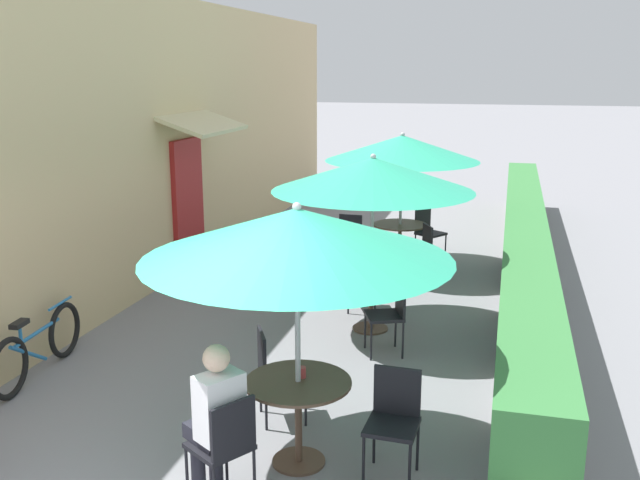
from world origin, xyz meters
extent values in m
cube|color=#D6B784|center=(-2.55, 7.17, 2.10)|extent=(0.24, 14.33, 4.20)
cube|color=maroon|center=(-2.39, 6.45, 1.05)|extent=(0.08, 0.96, 2.10)
cube|color=beige|center=(-2.08, 6.45, 2.35)|extent=(0.78, 1.80, 0.30)
cube|color=gray|center=(2.75, 7.07, 0.23)|extent=(0.44, 13.33, 0.45)
cube|color=#387A3D|center=(2.75, 7.07, 0.73)|extent=(0.60, 12.67, 0.56)
cylinder|color=brown|center=(0.93, 1.40, 0.01)|extent=(0.44, 0.44, 0.02)
cylinder|color=brown|center=(0.93, 1.40, 0.36)|extent=(0.06, 0.06, 0.71)
cylinder|color=brown|center=(0.93, 1.40, 0.72)|extent=(0.87, 0.87, 0.02)
cylinder|color=#B7B7BC|center=(0.93, 1.40, 1.05)|extent=(0.04, 0.04, 2.09)
cone|color=#2DAD84|center=(0.93, 1.40, 1.94)|extent=(2.42, 2.42, 0.40)
sphere|color=#B7B7BC|center=(0.93, 1.40, 2.15)|extent=(0.07, 0.07, 0.07)
cube|color=black|center=(0.51, 0.75, 0.45)|extent=(0.55, 0.55, 0.04)
cube|color=black|center=(0.67, 0.65, 0.66)|extent=(0.23, 0.34, 0.42)
cylinder|color=black|center=(0.46, 1.00, 0.23)|extent=(0.02, 0.02, 0.45)
cylinder|color=black|center=(0.26, 0.70, 0.23)|extent=(0.02, 0.02, 0.45)
cylinder|color=black|center=(0.76, 0.81, 0.23)|extent=(0.02, 0.02, 0.45)
cylinder|color=#23232D|center=(0.40, 0.91, 0.24)|extent=(0.11, 0.11, 0.47)
cylinder|color=#23232D|center=(0.32, 0.78, 0.24)|extent=(0.11, 0.11, 0.47)
cube|color=#23232D|center=(0.44, 0.80, 0.53)|extent=(0.46, 0.45, 0.12)
cube|color=white|center=(0.53, 0.74, 0.78)|extent=(0.37, 0.40, 0.50)
sphere|color=beige|center=(0.51, 0.75, 1.15)|extent=(0.20, 0.20, 0.20)
cube|color=black|center=(1.70, 1.37, 0.45)|extent=(0.42, 0.42, 0.04)
cube|color=black|center=(1.71, 1.56, 0.66)|extent=(0.38, 0.05, 0.42)
cylinder|color=black|center=(1.51, 1.20, 0.23)|extent=(0.02, 0.02, 0.45)
cylinder|color=black|center=(1.87, 1.18, 0.23)|extent=(0.02, 0.02, 0.45)
cylinder|color=black|center=(1.53, 1.56, 0.23)|extent=(0.02, 0.02, 0.45)
cylinder|color=black|center=(1.89, 1.54, 0.23)|extent=(0.02, 0.02, 0.45)
cube|color=black|center=(0.57, 2.09, 0.45)|extent=(0.54, 0.54, 0.04)
cube|color=black|center=(0.40, 2.00, 0.66)|extent=(0.20, 0.35, 0.42)
cylinder|color=black|center=(0.81, 2.01, 0.23)|extent=(0.02, 0.02, 0.45)
cylinder|color=black|center=(0.64, 2.33, 0.23)|extent=(0.02, 0.02, 0.45)
cylinder|color=black|center=(0.49, 1.85, 0.23)|extent=(0.02, 0.02, 0.45)
cylinder|color=black|center=(0.33, 2.17, 0.23)|extent=(0.02, 0.02, 0.45)
cylinder|color=#B73D3D|center=(0.94, 1.48, 0.77)|extent=(0.07, 0.07, 0.09)
cylinder|color=brown|center=(0.91, 4.58, 0.01)|extent=(0.44, 0.44, 0.02)
cylinder|color=brown|center=(0.91, 4.58, 0.36)|extent=(0.06, 0.06, 0.71)
cylinder|color=brown|center=(0.91, 4.58, 0.72)|extent=(0.87, 0.87, 0.02)
cylinder|color=#B7B7BC|center=(0.91, 4.58, 1.05)|extent=(0.04, 0.04, 2.09)
cone|color=#2DAD84|center=(0.91, 4.58, 1.94)|extent=(2.42, 2.42, 0.40)
sphere|color=#B7B7BC|center=(0.91, 4.58, 2.15)|extent=(0.07, 0.07, 0.07)
cube|color=black|center=(1.20, 3.86, 0.45)|extent=(0.52, 0.52, 0.04)
cube|color=black|center=(1.37, 3.93, 0.66)|extent=(0.17, 0.36, 0.42)
cylinder|color=black|center=(0.96, 3.96, 0.23)|extent=(0.02, 0.02, 0.45)
cylinder|color=black|center=(1.10, 3.63, 0.23)|extent=(0.02, 0.02, 0.45)
cylinder|color=black|center=(1.30, 4.10, 0.23)|extent=(0.02, 0.02, 0.45)
cylinder|color=black|center=(1.43, 3.77, 0.23)|extent=(0.02, 0.02, 0.45)
cube|color=black|center=(0.62, 5.30, 0.45)|extent=(0.52, 0.52, 0.04)
cube|color=black|center=(0.44, 5.23, 0.66)|extent=(0.17, 0.36, 0.42)
cylinder|color=black|center=(0.85, 5.20, 0.23)|extent=(0.02, 0.02, 0.45)
cylinder|color=black|center=(0.71, 5.53, 0.23)|extent=(0.02, 0.02, 0.45)
cylinder|color=black|center=(0.52, 5.06, 0.23)|extent=(0.02, 0.02, 0.45)
cylinder|color=black|center=(0.38, 5.39, 0.23)|extent=(0.02, 0.02, 0.45)
cylinder|color=#232328|center=(0.81, 4.56, 0.77)|extent=(0.07, 0.07, 0.09)
cylinder|color=brown|center=(0.83, 7.44, 0.01)|extent=(0.44, 0.44, 0.02)
cylinder|color=brown|center=(0.83, 7.44, 0.36)|extent=(0.06, 0.06, 0.71)
cylinder|color=brown|center=(0.83, 7.44, 0.72)|extent=(0.87, 0.87, 0.02)
cylinder|color=#B7B7BC|center=(0.83, 7.44, 1.05)|extent=(0.04, 0.04, 2.09)
cone|color=#2DAD84|center=(0.83, 7.44, 1.94)|extent=(2.42, 2.42, 0.40)
sphere|color=#B7B7BC|center=(0.83, 7.44, 2.15)|extent=(0.07, 0.07, 0.07)
cube|color=black|center=(1.17, 6.74, 0.45)|extent=(0.54, 0.54, 0.04)
cube|color=black|center=(1.34, 6.83, 0.66)|extent=(0.20, 0.35, 0.42)
cylinder|color=black|center=(0.93, 6.83, 0.23)|extent=(0.02, 0.02, 0.45)
cylinder|color=black|center=(1.09, 6.50, 0.23)|extent=(0.02, 0.02, 0.45)
cylinder|color=black|center=(1.25, 6.99, 0.23)|extent=(0.02, 0.02, 0.45)
cylinder|color=black|center=(1.41, 6.66, 0.23)|extent=(0.02, 0.02, 0.45)
cube|color=black|center=(1.25, 8.08, 0.45)|extent=(0.55, 0.55, 0.04)
cube|color=black|center=(1.10, 8.18, 0.66)|extent=(0.23, 0.33, 0.42)
cylinder|color=black|center=(1.30, 7.83, 0.23)|extent=(0.02, 0.02, 0.45)
cylinder|color=black|center=(1.50, 8.13, 0.23)|extent=(0.02, 0.02, 0.45)
cylinder|color=black|center=(1.00, 8.03, 0.23)|extent=(0.02, 0.02, 0.45)
cylinder|color=black|center=(1.20, 8.33, 0.23)|extent=(0.02, 0.02, 0.45)
cube|color=black|center=(0.05, 7.48, 0.45)|extent=(0.42, 0.42, 0.04)
cube|color=black|center=(0.04, 7.30, 0.66)|extent=(0.38, 0.05, 0.42)
cylinder|color=black|center=(0.25, 7.65, 0.23)|extent=(0.02, 0.02, 0.45)
cylinder|color=black|center=(-0.11, 7.68, 0.23)|extent=(0.02, 0.02, 0.45)
cylinder|color=black|center=(0.22, 7.29, 0.23)|extent=(0.02, 0.02, 0.45)
cylinder|color=black|center=(-0.14, 7.32, 0.23)|extent=(0.02, 0.02, 0.45)
torus|color=black|center=(-2.25, 2.86, 0.31)|extent=(0.12, 0.63, 0.62)
torus|color=black|center=(-2.15, 1.81, 0.31)|extent=(0.12, 0.63, 0.62)
cylinder|color=#236BA8|center=(-2.20, 2.33, 0.48)|extent=(0.11, 0.83, 0.04)
cylinder|color=#236BA8|center=(-2.18, 2.15, 0.33)|extent=(0.09, 0.61, 0.40)
cylinder|color=#236BA8|center=(-2.17, 2.04, 0.58)|extent=(0.04, 0.04, 0.22)
cube|color=black|center=(-2.17, 2.04, 0.69)|extent=(0.12, 0.23, 0.05)
cylinder|color=#236BA8|center=(-2.24, 2.82, 0.64)|extent=(0.07, 0.46, 0.03)
camera|label=1|loc=(2.46, -3.66, 3.19)|focal=40.00mm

